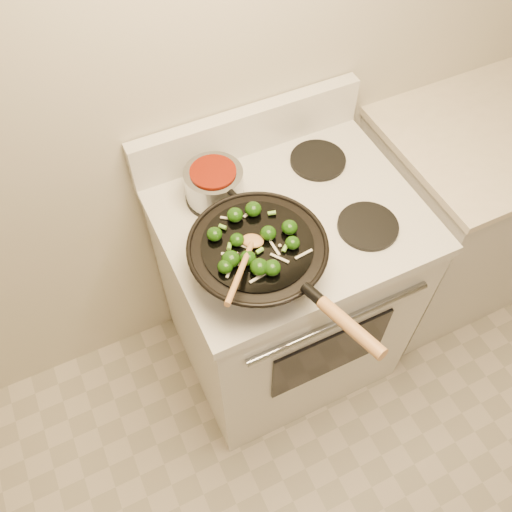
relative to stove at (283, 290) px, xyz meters
name	(u,v)px	position (x,y,z in m)	size (l,w,h in m)	color
stove	(283,290)	(0.00, 0.00, 0.00)	(0.78, 0.67, 1.08)	silver
counter_unit	(471,208)	(0.89, 0.03, -0.01)	(0.86, 0.62, 0.91)	silver
wok	(259,257)	(-0.18, -0.16, 0.53)	(0.37, 0.61, 0.18)	black
stirfry	(252,243)	(-0.20, -0.16, 0.59)	(0.25, 0.24, 0.04)	#143808
wooden_spoon	(246,258)	(-0.23, -0.20, 0.61)	(0.19, 0.23, 0.09)	#B17A45
saucepan	(214,184)	(-0.18, 0.15, 0.51)	(0.18, 0.28, 0.10)	gray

